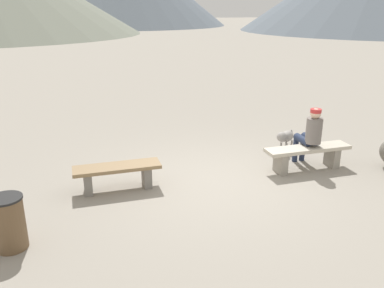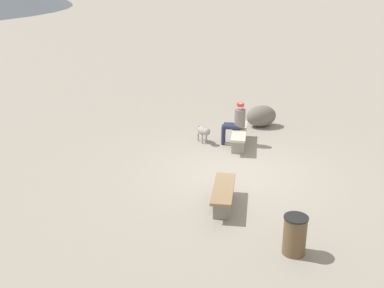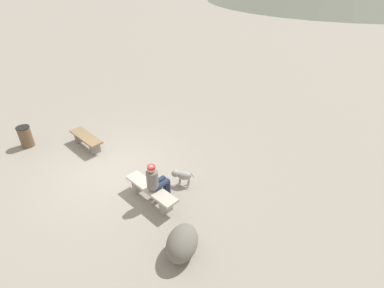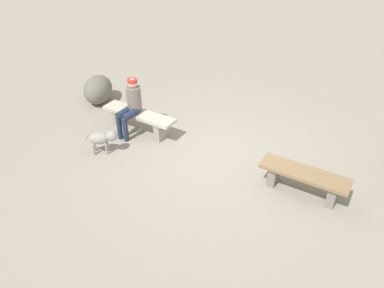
{
  "view_description": "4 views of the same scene",
  "coord_description": "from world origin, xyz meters",
  "px_view_note": "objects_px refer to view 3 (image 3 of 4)",
  "views": [
    {
      "loc": [
        -1.88,
        -6.58,
        3.1
      ],
      "look_at": [
        -0.38,
        0.38,
        0.63
      ],
      "focal_mm": 37.37,
      "sensor_mm": 36.0,
      "label": 1
    },
    {
      "loc": [
        -11.03,
        -1.35,
        5.05
      ],
      "look_at": [
        0.31,
        1.19,
        0.56
      ],
      "focal_mm": 45.15,
      "sensor_mm": 36.0,
      "label": 2
    },
    {
      "loc": [
        7.17,
        -2.99,
        5.71
      ],
      "look_at": [
        1.4,
        2.07,
        0.8
      ],
      "focal_mm": 27.78,
      "sensor_mm": 36.0,
      "label": 3
    },
    {
      "loc": [
        -3.07,
        5.05,
        4.22
      ],
      "look_at": [
        0.26,
        0.47,
        0.46
      ],
      "focal_mm": 33.49,
      "sensor_mm": 36.0,
      "label": 4
    }
  ],
  "objects_px": {
    "dog": "(182,175)",
    "trash_bin": "(26,136)",
    "seated_person": "(156,180)",
    "boulder": "(182,243)",
    "bench_left": "(87,139)",
    "bench_right": "(151,192)"
  },
  "relations": [
    {
      "from": "seated_person",
      "to": "dog",
      "type": "height_order",
      "value": "seated_person"
    },
    {
      "from": "seated_person",
      "to": "boulder",
      "type": "bearing_deg",
      "value": -22.84
    },
    {
      "from": "trash_bin",
      "to": "dog",
      "type": "bearing_deg",
      "value": 27.69
    },
    {
      "from": "bench_left",
      "to": "seated_person",
      "type": "bearing_deg",
      "value": -0.59
    },
    {
      "from": "seated_person",
      "to": "trash_bin",
      "type": "height_order",
      "value": "seated_person"
    },
    {
      "from": "seated_person",
      "to": "dog",
      "type": "distance_m",
      "value": 0.99
    },
    {
      "from": "bench_right",
      "to": "seated_person",
      "type": "xyz_separation_m",
      "value": [
        0.08,
        0.12,
        0.38
      ]
    },
    {
      "from": "bench_right",
      "to": "seated_person",
      "type": "height_order",
      "value": "seated_person"
    },
    {
      "from": "trash_bin",
      "to": "boulder",
      "type": "relative_size",
      "value": 0.76
    },
    {
      "from": "bench_left",
      "to": "seated_person",
      "type": "relative_size",
      "value": 1.24
    },
    {
      "from": "dog",
      "to": "trash_bin",
      "type": "relative_size",
      "value": 0.74
    },
    {
      "from": "boulder",
      "to": "dog",
      "type": "bearing_deg",
      "value": 140.68
    },
    {
      "from": "seated_person",
      "to": "boulder",
      "type": "xyz_separation_m",
      "value": [
        1.77,
        -0.59,
        -0.37
      ]
    },
    {
      "from": "bench_left",
      "to": "boulder",
      "type": "xyz_separation_m",
      "value": [
        5.57,
        -0.32,
        0.02
      ]
    },
    {
      "from": "dog",
      "to": "boulder",
      "type": "distance_m",
      "value": 2.38
    },
    {
      "from": "bench_left",
      "to": "bench_right",
      "type": "relative_size",
      "value": 0.87
    },
    {
      "from": "bench_left",
      "to": "bench_right",
      "type": "distance_m",
      "value": 3.72
    },
    {
      "from": "boulder",
      "to": "trash_bin",
      "type": "bearing_deg",
      "value": -170.15
    },
    {
      "from": "trash_bin",
      "to": "bench_left",
      "type": "bearing_deg",
      "value": 46.3
    },
    {
      "from": "bench_right",
      "to": "seated_person",
      "type": "bearing_deg",
      "value": 51.25
    },
    {
      "from": "bench_left",
      "to": "bench_right",
      "type": "height_order",
      "value": "bench_right"
    },
    {
      "from": "bench_right",
      "to": "bench_left",
      "type": "bearing_deg",
      "value": 177.61
    }
  ]
}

